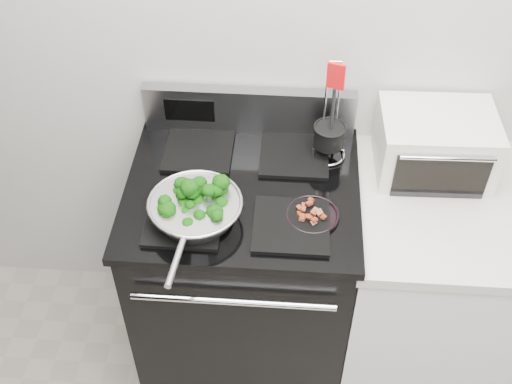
# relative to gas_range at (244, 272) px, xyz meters

# --- Properties ---
(back_wall) EXTENTS (4.00, 0.02, 2.70)m
(back_wall) POSITION_rel_gas_range_xyz_m (0.30, 0.34, 0.86)
(back_wall) COLOR beige
(back_wall) RESTS_ON ground
(gas_range) EXTENTS (0.79, 0.69, 1.13)m
(gas_range) POSITION_rel_gas_range_xyz_m (0.00, 0.00, 0.00)
(gas_range) COLOR black
(gas_range) RESTS_ON floor
(counter) EXTENTS (0.62, 0.68, 0.92)m
(counter) POSITION_rel_gas_range_xyz_m (0.68, -0.00, -0.03)
(counter) COLOR white
(counter) RESTS_ON floor
(skillet) EXTENTS (0.30, 0.48, 0.06)m
(skillet) POSITION_rel_gas_range_xyz_m (-0.13, -0.16, 0.51)
(skillet) COLOR silver
(skillet) RESTS_ON gas_range
(broccoli_pile) EXTENTS (0.24, 0.24, 0.08)m
(broccoli_pile) POSITION_rel_gas_range_xyz_m (-0.13, -0.16, 0.53)
(broccoli_pile) COLOR black
(broccoli_pile) RESTS_ON skillet
(bacon_plate) EXTENTS (0.17, 0.17, 0.04)m
(bacon_plate) POSITION_rel_gas_range_xyz_m (0.24, -0.12, 0.48)
(bacon_plate) COLOR black
(bacon_plate) RESTS_ON gas_range
(utensil_holder) EXTENTS (0.13, 0.13, 0.39)m
(utensil_holder) POSITION_rel_gas_range_xyz_m (0.29, 0.18, 0.53)
(utensil_holder) COLOR silver
(utensil_holder) RESTS_ON gas_range
(toaster_oven) EXTENTS (0.39, 0.31, 0.22)m
(toaster_oven) POSITION_rel_gas_range_xyz_m (0.65, 0.17, 0.54)
(toaster_oven) COLOR silver
(toaster_oven) RESTS_ON counter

